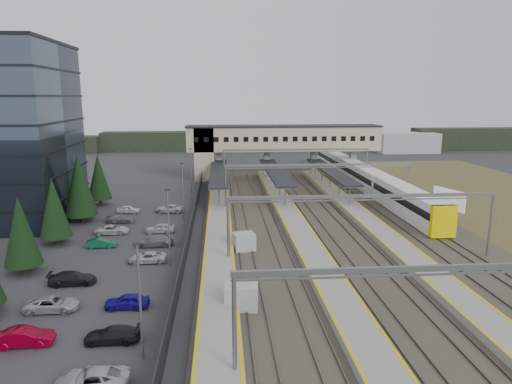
{
  "coord_description": "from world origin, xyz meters",
  "views": [
    {
      "loc": [
        -2.65,
        -52.86,
        17.08
      ],
      "look_at": [
        2.19,
        9.19,
        4.0
      ],
      "focal_mm": 32.0,
      "sensor_mm": 36.0,
      "label": 1
    }
  ],
  "objects": [
    {
      "name": "ground",
      "position": [
        0.0,
        0.0,
        0.0
      ],
      "size": [
        220.0,
        220.0,
        0.0
      ],
      "primitive_type": "plane",
      "color": "#2B2B2D",
      "rests_on": "ground"
    },
    {
      "name": "conifer_row",
      "position": [
        -22.0,
        -3.86,
        4.84
      ],
      "size": [
        4.42,
        49.82,
        9.5
      ],
      "color": "black",
      "rests_on": "ground"
    },
    {
      "name": "car_park",
      "position": [
        -13.33,
        -7.03,
        0.6
      ],
      "size": [
        10.42,
        44.56,
        1.29
      ],
      "color": "maroon",
      "rests_on": "ground"
    },
    {
      "name": "lampposts",
      "position": [
        -8.0,
        1.25,
        4.34
      ],
      "size": [
        0.5,
        53.25,
        8.07
      ],
      "color": "slate",
      "rests_on": "ground"
    },
    {
      "name": "fence",
      "position": [
        -6.5,
        5.0,
        1.0
      ],
      "size": [
        0.08,
        90.0,
        2.0
      ],
      "color": "#26282B",
      "rests_on": "ground"
    },
    {
      "name": "relay_cabin_near",
      "position": [
        -1.15,
        -18.45,
        1.11
      ],
      "size": [
        2.84,
        2.21,
        2.21
      ],
      "color": "#A1A4A7",
      "rests_on": "ground"
    },
    {
      "name": "relay_cabin_far",
      "position": [
        -0.23,
        -4.14,
        1.06
      ],
      "size": [
        2.71,
        2.43,
        2.12
      ],
      "color": "#A1A4A7",
      "rests_on": "ground"
    },
    {
      "name": "rail_corridor",
      "position": [
        9.34,
        5.0,
        0.29
      ],
      "size": [
        34.0,
        90.0,
        0.92
      ],
      "color": "#38322A",
      "rests_on": "ground"
    },
    {
      "name": "canopies",
      "position": [
        7.0,
        27.0,
        3.92
      ],
      "size": [
        23.1,
        30.0,
        3.28
      ],
      "color": "black",
      "rests_on": "ground"
    },
    {
      "name": "footbridge",
      "position": [
        7.7,
        42.0,
        7.93
      ],
      "size": [
        40.4,
        6.4,
        11.2
      ],
      "color": "tan",
      "rests_on": "ground"
    },
    {
      "name": "gantries",
      "position": [
        12.0,
        3.0,
        6.0
      ],
      "size": [
        28.4,
        62.28,
        7.17
      ],
      "color": "slate",
      "rests_on": "ground"
    },
    {
      "name": "train",
      "position": [
        24.0,
        30.39,
        2.24
      ],
      "size": [
        3.13,
        65.41,
        3.94
      ],
      "color": "white",
      "rests_on": "ground"
    },
    {
      "name": "billboard",
      "position": [
        28.45,
        5.8,
        3.11
      ],
      "size": [
        1.96,
        5.33,
        4.67
      ],
      "color": "slate",
      "rests_on": "ground"
    },
    {
      "name": "treeline_far",
      "position": [
        23.81,
        92.28,
        2.95
      ],
      "size": [
        170.0,
        19.0,
        7.0
      ],
      "color": "black",
      "rests_on": "ground"
    }
  ]
}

